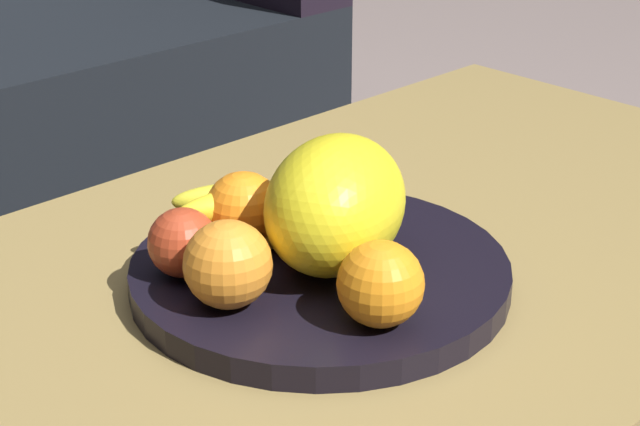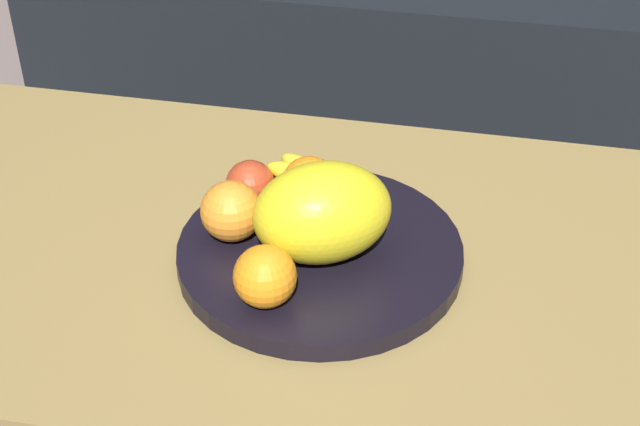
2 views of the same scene
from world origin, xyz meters
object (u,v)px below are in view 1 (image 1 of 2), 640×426
at_px(fruit_bowl, 320,273).
at_px(orange_right, 381,284).
at_px(apple_front, 183,243).
at_px(orange_front, 244,210).
at_px(coffee_table, 329,307).
at_px(orange_left, 228,264).
at_px(melon_large_front, 335,204).
at_px(banana_bunch, 261,213).

distance_m(fruit_bowl, orange_right, 0.13).
bearing_deg(apple_front, orange_front, 5.04).
bearing_deg(orange_front, coffee_table, -47.23).
bearing_deg(orange_right, coffee_table, 62.47).
bearing_deg(orange_right, fruit_bowl, 70.48).
xyz_separation_m(orange_left, orange_right, (0.07, -0.11, -0.00)).
relative_size(coffee_table, orange_right, 17.69).
relative_size(coffee_table, apple_front, 20.22).
distance_m(melon_large_front, banana_bunch, 0.09).
bearing_deg(fruit_bowl, coffee_table, 28.69).
bearing_deg(melon_large_front, orange_front, 111.41).
height_order(melon_large_front, orange_front, melon_large_front).
bearing_deg(orange_front, orange_left, -136.87).
bearing_deg(melon_large_front, coffee_table, 54.13).
relative_size(melon_large_front, orange_front, 2.26).
bearing_deg(orange_right, orange_front, 86.54).
distance_m(orange_left, orange_right, 0.13).
height_order(coffee_table, orange_left, orange_left).
bearing_deg(apple_front, fruit_bowl, -32.56).
bearing_deg(orange_left, orange_front, 43.13).
xyz_separation_m(melon_large_front, orange_right, (-0.05, -0.10, -0.02)).
height_order(fruit_bowl, orange_right, orange_right).
height_order(orange_right, apple_front, orange_right).
distance_m(orange_front, orange_right, 0.19).
distance_m(orange_front, apple_front, 0.08).
xyz_separation_m(melon_large_front, banana_bunch, (-0.02, 0.08, -0.03)).
bearing_deg(melon_large_front, orange_left, 174.34).
bearing_deg(orange_left, orange_right, -57.48).
height_order(melon_large_front, apple_front, melon_large_front).
relative_size(coffee_table, melon_large_front, 7.69).
distance_m(melon_large_front, orange_left, 0.12).
height_order(melon_large_front, banana_bunch, melon_large_front).
relative_size(melon_large_front, orange_left, 2.19).
xyz_separation_m(fruit_bowl, banana_bunch, (-0.01, 0.07, 0.04)).
bearing_deg(fruit_bowl, orange_right, -109.52).
height_order(coffee_table, orange_right, orange_right).
xyz_separation_m(orange_left, banana_bunch, (0.10, 0.07, -0.01)).
bearing_deg(coffee_table, apple_front, 158.14).
bearing_deg(fruit_bowl, melon_large_front, -67.65).
bearing_deg(apple_front, banana_bunch, 0.31).
xyz_separation_m(orange_right, apple_front, (-0.07, 0.18, -0.00)).
bearing_deg(orange_left, coffee_table, 7.07).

